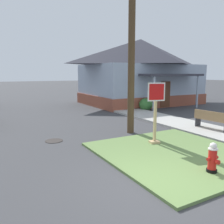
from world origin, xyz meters
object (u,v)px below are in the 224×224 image
manhole_cover (54,141)px  street_bench (211,119)px  stop_sign (155,115)px  utility_pole (132,22)px  fire_hydrant (213,158)px

manhole_cover → street_bench: (6.80, -1.98, 0.58)m
stop_sign → utility_pole: bearing=82.6°
stop_sign → manhole_cover: 4.13m
utility_pole → street_bench: bearing=-26.1°
stop_sign → utility_pole: utility_pole is taller
street_bench → utility_pole: (-3.36, 1.65, 4.25)m
fire_hydrant → manhole_cover: (-2.82, 5.20, -0.45)m
fire_hydrant → stop_sign: 2.93m
street_bench → utility_pole: size_ratio=0.18×
manhole_cover → utility_pole: (3.44, -0.33, 4.83)m
fire_hydrant → utility_pole: bearing=82.7°
fire_hydrant → street_bench: bearing=38.9°
fire_hydrant → street_bench: (3.98, 3.22, 0.13)m
manhole_cover → utility_pole: bearing=-5.5°
manhole_cover → stop_sign: bearing=-36.8°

